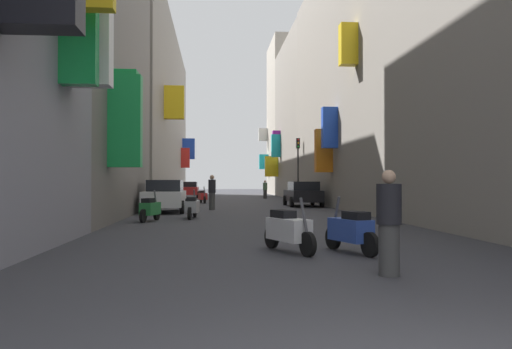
% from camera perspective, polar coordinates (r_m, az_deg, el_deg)
% --- Properties ---
extents(ground_plane, '(140.00, 140.00, 0.00)m').
position_cam_1_polar(ground_plane, '(32.80, -2.05, -3.35)').
color(ground_plane, '#38383D').
extents(building_left_mid_a, '(7.07, 13.03, 17.40)m').
position_cam_1_polar(building_left_mid_a, '(23.34, -21.55, 17.33)').
color(building_left_mid_a, slate).
rests_on(building_left_mid_a, ground).
extents(building_left_mid_c, '(7.37, 33.74, 14.94)m').
position_cam_1_polar(building_left_mid_c, '(46.70, -12.73, 6.59)').
color(building_left_mid_c, gray).
rests_on(building_left_mid_c, ground).
extents(building_right_mid_a, '(6.93, 29.30, 14.74)m').
position_cam_1_polar(building_right_mid_a, '(27.27, 16.20, 11.75)').
color(building_right_mid_a, gray).
rests_on(building_right_mid_a, ground).
extents(building_right_mid_b, '(7.35, 14.48, 14.56)m').
position_cam_1_polar(building_right_mid_b, '(48.07, 6.77, 6.14)').
color(building_right_mid_b, gray).
rests_on(building_right_mid_b, ground).
extents(building_right_mid_c, '(7.11, 8.75, 17.60)m').
position_cam_1_polar(building_right_mid_c, '(59.59, 4.52, 6.25)').
color(building_right_mid_c, '#B2A899').
rests_on(building_right_mid_c, ground).
extents(parked_car_black, '(1.91, 4.18, 1.46)m').
position_cam_1_polar(parked_car_black, '(30.23, 5.27, -2.11)').
color(parked_car_black, black).
rests_on(parked_car_black, ground).
extents(parked_car_red, '(1.85, 4.26, 1.46)m').
position_cam_1_polar(parked_car_red, '(46.61, -7.54, -1.65)').
color(parked_car_red, '#B21E1E').
rests_on(parked_car_red, ground).
extents(parked_car_white, '(1.95, 4.27, 1.53)m').
position_cam_1_polar(parked_car_white, '(24.60, -10.15, -2.31)').
color(parked_car_white, white).
rests_on(parked_car_white, ground).
extents(scooter_blue, '(0.75, 1.71, 1.13)m').
position_cam_1_polar(scooter_blue, '(10.49, 10.57, -6.15)').
color(scooter_blue, '#2D4CAD').
rests_on(scooter_blue, ground).
extents(scooter_silver, '(0.55, 1.94, 1.13)m').
position_cam_1_polar(scooter_silver, '(20.16, -7.15, -3.60)').
color(scooter_silver, '#ADADB2').
rests_on(scooter_silver, ground).
extents(scooter_white, '(0.84, 1.81, 1.13)m').
position_cam_1_polar(scooter_white, '(10.46, 3.62, -6.17)').
color(scooter_white, silver).
rests_on(scooter_white, ground).
extents(scooter_red, '(0.67, 1.95, 1.13)m').
position_cam_1_polar(scooter_red, '(34.84, -5.99, -2.44)').
color(scooter_red, red).
rests_on(scooter_red, ground).
extents(scooter_green, '(0.69, 1.77, 1.13)m').
position_cam_1_polar(scooter_green, '(18.91, -11.79, -3.77)').
color(scooter_green, '#287F3D').
rests_on(scooter_green, ground).
extents(pedestrian_crossing, '(0.52, 0.52, 1.58)m').
position_cam_1_polar(pedestrian_crossing, '(43.89, 1.03, -1.70)').
color(pedestrian_crossing, '#363636').
rests_on(pedestrian_crossing, ground).
extents(pedestrian_near_left, '(0.50, 0.50, 1.80)m').
position_cam_1_polar(pedestrian_near_left, '(26.26, -4.95, -2.01)').
color(pedestrian_near_left, '#3D3D3D').
rests_on(pedestrian_near_left, ground).
extents(pedestrian_near_right, '(0.39, 0.39, 1.62)m').
position_cam_1_polar(pedestrian_near_right, '(8.07, 14.67, -5.30)').
color(pedestrian_near_right, '#3D3D3D').
rests_on(pedestrian_near_right, ground).
extents(traffic_light_near_corner, '(0.26, 0.34, 4.66)m').
position_cam_1_polar(traffic_light_near_corner, '(37.51, 4.73, 1.77)').
color(traffic_light_near_corner, '#2D2D2D').
rests_on(traffic_light_near_corner, ground).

